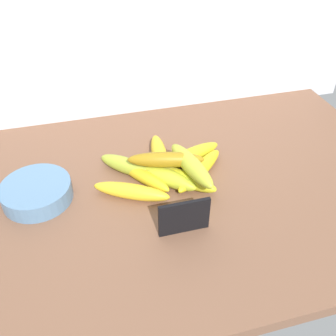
{
  "coord_description": "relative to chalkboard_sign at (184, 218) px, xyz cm",
  "views": [
    {
      "loc": [
        -24.87,
        -64.64,
        63.15
      ],
      "look_at": [
        -7.23,
        1.6,
        8.0
      ],
      "focal_mm": 39.45,
      "sensor_mm": 36.0,
      "label": 1
    }
  ],
  "objects": [
    {
      "name": "counter_top",
      "position": [
        7.93,
        14.0,
        -5.36
      ],
      "size": [
        110.0,
        76.0,
        3.0
      ],
      "primitive_type": "cube",
      "color": "brown",
      "rests_on": "ground"
    },
    {
      "name": "back_wall",
      "position": [
        7.93,
        53.0,
        28.14
      ],
      "size": [
        130.0,
        2.0,
        70.0
      ],
      "primitive_type": "cube",
      "color": "silver",
      "rests_on": "ground"
    },
    {
      "name": "chalkboard_sign",
      "position": [
        0.0,
        0.0,
        0.0
      ],
      "size": [
        11.0,
        1.8,
        8.4
      ],
      "color": "black",
      "rests_on": "counter_top"
    },
    {
      "name": "fruit_bowl",
      "position": [
        -30.19,
        18.29,
        -1.72
      ],
      "size": [
        16.18,
        16.18,
        4.28
      ],
      "primitive_type": "cylinder",
      "color": "#587FA4",
      "rests_on": "counter_top"
    },
    {
      "name": "banana_0",
      "position": [
        -5.17,
        18.49,
        -2.08
      ],
      "size": [
        12.81,
        16.71,
        3.55
      ],
      "primitive_type": "ellipsoid",
      "rotation": [
        0.0,
        0.0,
        5.3
      ],
      "color": "yellow",
      "rests_on": "counter_top"
    },
    {
      "name": "banana_1",
      "position": [
        -0.15,
        16.15,
        -1.67
      ],
      "size": [
        15.46,
        15.79,
        4.38
      ],
      "primitive_type": "ellipsoid",
      "rotation": [
        0.0,
        0.0,
        2.34
      ],
      "color": "gold",
      "rests_on": "counter_top"
    },
    {
      "name": "banana_2",
      "position": [
        0.97,
        25.46,
        -1.9
      ],
      "size": [
        5.52,
        17.4,
        3.92
      ],
      "primitive_type": "ellipsoid",
      "rotation": [
        0.0,
        0.0,
        4.62
      ],
      "color": "yellow",
      "rests_on": "counter_top"
    },
    {
      "name": "banana_3",
      "position": [
        8.57,
        22.71,
        -1.87
      ],
      "size": [
        18.99,
        10.13,
        3.98
      ],
      "primitive_type": "ellipsoid",
      "rotation": [
        0.0,
        0.0,
        0.35
      ],
      "color": "gold",
      "rests_on": "counter_top"
    },
    {
      "name": "banana_4",
      "position": [
        4.61,
        14.4,
        -1.9
      ],
      "size": [
        14.52,
        14.34,
        3.92
      ],
      "primitive_type": "ellipsoid",
      "rotation": [
        0.0,
        0.0,
        2.37
      ],
      "color": "gold",
      "rests_on": "counter_top"
    },
    {
      "name": "banana_5",
      "position": [
        9.17,
        16.52,
        -2.01
      ],
      "size": [
        17.1,
        15.8,
        3.7
      ],
      "primitive_type": "ellipsoid",
      "rotation": [
        0.0,
        0.0,
        0.73
      ],
      "color": "yellow",
      "rests_on": "counter_top"
    },
    {
      "name": "banana_6",
      "position": [
        -7.89,
        22.42,
        -1.78
      ],
      "size": [
        14.91,
        14.14,
        4.16
      ],
      "primitive_type": "ellipsoid",
      "rotation": [
        0.0,
        0.0,
        5.54
      ],
      "color": "#A6B634",
      "rests_on": "counter_top"
    },
    {
      "name": "banana_7",
      "position": [
        -8.84,
        13.1,
        -1.97
      ],
      "size": [
        18.13,
        11.99,
        3.77
      ],
      "primitive_type": "ellipsoid",
      "rotation": [
        0.0,
        0.0,
        2.66
      ],
      "color": "yellow",
      "rests_on": "counter_top"
    },
    {
      "name": "banana_8",
      "position": [
        0.6,
        17.32,
        2.43
      ],
      "size": [
        18.82,
        8.29,
        3.81
      ],
      "primitive_type": "ellipsoid",
      "rotation": [
        0.0,
        0.0,
        2.89
      ],
      "color": "#A07816",
      "rests_on": "banana_1"
    },
    {
      "name": "banana_9",
      "position": [
        5.95,
        13.98,
        2.19
      ],
      "size": [
        8.14,
        18.7,
        4.26
      ],
      "primitive_type": "ellipsoid",
      "rotation": [
        0.0,
        0.0,
        1.79
      ],
      "color": "gold",
      "rests_on": "banana_4"
    }
  ]
}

